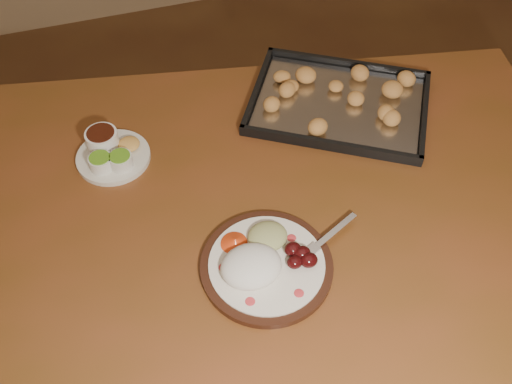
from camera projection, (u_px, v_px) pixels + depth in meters
name	position (u px, v px, depth m)	size (l,w,h in m)	color
ground	(317.00, 354.00, 1.76)	(4.00, 4.00, 0.00)	brown
dining_table	(236.00, 234.00, 1.25)	(1.64, 1.17, 0.75)	brown
dinner_plate	(263.00, 262.00, 1.07)	(0.33, 0.25, 0.06)	black
condiment_saucer	(110.00, 152.00, 1.25)	(0.16, 0.16, 0.05)	silver
baking_tray	(338.00, 102.00, 1.36)	(0.51, 0.47, 0.04)	black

